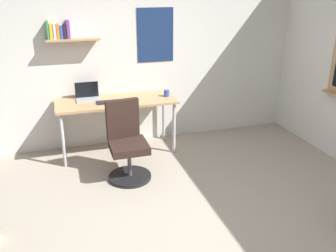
% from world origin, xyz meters
% --- Properties ---
extents(ground_plane, '(5.20, 5.20, 0.00)m').
position_xyz_m(ground_plane, '(0.00, 0.00, 0.00)').
color(ground_plane, '#9E9384').
rests_on(ground_plane, ground).
extents(wall_back, '(5.00, 0.30, 2.60)m').
position_xyz_m(wall_back, '(-0.01, 2.45, 1.30)').
color(wall_back, silver).
rests_on(wall_back, ground).
extents(desk, '(1.60, 0.62, 0.76)m').
position_xyz_m(desk, '(-0.36, 2.06, 0.68)').
color(desk, tan).
rests_on(desk, ground).
extents(office_chair, '(0.52, 0.52, 0.95)m').
position_xyz_m(office_chair, '(-0.37, 1.32, 0.41)').
color(office_chair, black).
rests_on(office_chair, ground).
extents(laptop, '(0.31, 0.21, 0.23)m').
position_xyz_m(laptop, '(-0.72, 2.21, 0.81)').
color(laptop, '#ADAFB5').
rests_on(laptop, desk).
extents(keyboard, '(0.37, 0.13, 0.02)m').
position_xyz_m(keyboard, '(-0.44, 1.98, 0.77)').
color(keyboard, black).
rests_on(keyboard, desk).
extents(computer_mouse, '(0.10, 0.06, 0.03)m').
position_xyz_m(computer_mouse, '(-0.16, 1.98, 0.77)').
color(computer_mouse, '#262628').
rests_on(computer_mouse, desk).
extents(coffee_mug, '(0.08, 0.08, 0.09)m').
position_xyz_m(coffee_mug, '(0.34, 2.03, 0.80)').
color(coffee_mug, '#334CA5').
rests_on(coffee_mug, desk).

